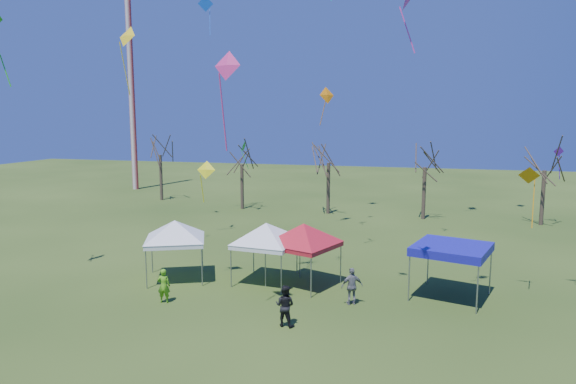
% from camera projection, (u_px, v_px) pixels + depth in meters
% --- Properties ---
extents(ground, '(140.00, 140.00, 0.00)m').
position_uv_depth(ground, '(279.00, 314.00, 22.90)').
color(ground, '#2B4315').
rests_on(ground, ground).
extents(radio_mast, '(0.70, 0.70, 25.00)m').
position_uv_depth(radio_mast, '(131.00, 85.00, 60.76)').
color(radio_mast, silver).
rests_on(radio_mast, ground).
extents(tree_0, '(3.83, 3.83, 8.44)m').
position_uv_depth(tree_0, '(160.00, 139.00, 53.48)').
color(tree_0, '#3D2D21').
rests_on(tree_0, ground).
extents(tree_1, '(3.42, 3.42, 7.54)m').
position_uv_depth(tree_1, '(242.00, 148.00, 48.38)').
color(tree_1, '#3D2D21').
rests_on(tree_1, ground).
extents(tree_2, '(3.71, 3.71, 8.18)m').
position_uv_depth(tree_2, '(329.00, 144.00, 45.88)').
color(tree_2, '#3D2D21').
rests_on(tree_2, ground).
extents(tree_3, '(3.59, 3.59, 7.91)m').
position_uv_depth(tree_3, '(426.00, 149.00, 43.44)').
color(tree_3, '#3D2D21').
rests_on(tree_3, ground).
extents(tree_4, '(3.58, 3.58, 7.89)m').
position_uv_depth(tree_4, '(546.00, 151.00, 41.00)').
color(tree_4, '#3D2D21').
rests_on(tree_4, ground).
extents(tent_white_west, '(3.98, 3.98, 3.76)m').
position_uv_depth(tent_white_west, '(175.00, 224.00, 27.50)').
color(tent_white_west, gray).
rests_on(tent_white_west, ground).
extents(tent_white_mid, '(4.20, 4.20, 3.72)m').
position_uv_depth(tent_white_mid, '(266.00, 227.00, 26.97)').
color(tent_white_mid, gray).
rests_on(tent_white_mid, ground).
extents(tent_red, '(4.01, 4.01, 3.79)m').
position_uv_depth(tent_red, '(304.00, 228.00, 26.55)').
color(tent_red, gray).
rests_on(tent_red, ground).
extents(tent_blue, '(4.14, 4.14, 2.63)m').
position_uv_depth(tent_blue, '(452.00, 249.00, 24.73)').
color(tent_blue, gray).
rests_on(tent_blue, ground).
extents(person_green, '(0.67, 0.51, 1.65)m').
position_uv_depth(person_green, '(164.00, 286.00, 24.29)').
color(person_green, '#5AAC1B').
rests_on(person_green, ground).
extents(person_dark, '(0.94, 0.78, 1.77)m').
position_uv_depth(person_dark, '(285.00, 306.00, 21.55)').
color(person_dark, black).
rests_on(person_dark, ground).
extents(person_grey, '(1.12, 0.83, 1.77)m').
position_uv_depth(person_grey, '(352.00, 286.00, 24.02)').
color(person_grey, slate).
rests_on(person_grey, ground).
extents(kite_2, '(1.33, 0.84, 3.29)m').
position_uv_depth(kite_2, '(206.00, 4.00, 43.24)').
color(kite_2, blue).
rests_on(kite_2, ground).
extents(kite_5, '(1.27, 0.65, 3.99)m').
position_uv_depth(kite_5, '(227.00, 67.00, 20.15)').
color(kite_5, '#EB3485').
rests_on(kite_5, ground).
extents(kite_8, '(1.49, 1.10, 3.92)m').
position_uv_depth(kite_8, '(126.00, 37.00, 29.10)').
color(kite_8, yellow).
rests_on(kite_8, ground).
extents(kite_12, '(0.89, 0.48, 2.68)m').
position_uv_depth(kite_12, '(559.00, 152.00, 41.18)').
color(kite_12, '#6B1ABB').
rests_on(kite_12, ground).
extents(kite_11, '(1.22, 1.26, 2.95)m').
position_uv_depth(kite_11, '(327.00, 95.00, 39.05)').
color(kite_11, orange).
rests_on(kite_11, ground).
extents(kite_13, '(0.74, 1.02, 2.60)m').
position_uv_depth(kite_13, '(243.00, 147.00, 46.21)').
color(kite_13, green).
rests_on(kite_13, ground).
extents(kite_17, '(1.04, 0.66, 2.98)m').
position_uv_depth(kite_17, '(529.00, 176.00, 24.50)').
color(kite_17, orange).
rests_on(kite_17, ground).
extents(kite_1, '(1.02, 0.53, 2.26)m').
position_uv_depth(kite_1, '(206.00, 170.00, 26.86)').
color(kite_1, '#FFF91A').
rests_on(kite_1, ground).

